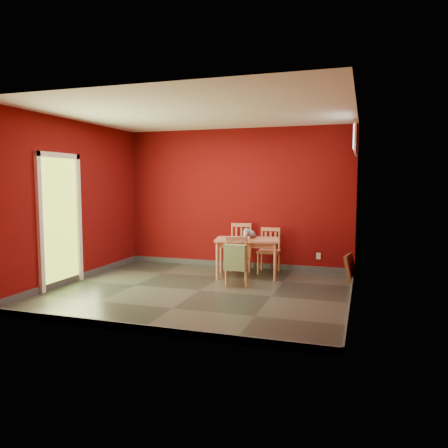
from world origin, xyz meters
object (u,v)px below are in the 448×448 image
(cat, at_px, (249,232))
(picture_frame, at_px, (350,268))
(dining_table, at_px, (247,243))
(tote_bag, at_px, (235,257))
(chair_near, at_px, (236,260))
(chair_far_left, at_px, (241,246))
(chair_far_right, at_px, (269,250))

(cat, relative_size, picture_frame, 0.88)
(dining_table, distance_m, tote_bag, 0.85)
(chair_near, bearing_deg, cat, 87.31)
(tote_bag, bearing_deg, chair_near, 101.36)
(chair_far_left, xyz_separation_m, tote_bag, (0.30, -1.41, 0.04))
(chair_far_right, height_order, cat, cat)
(chair_far_right, height_order, chair_near, chair_far_right)
(tote_bag, bearing_deg, cat, 90.45)
(dining_table, bearing_deg, cat, 65.34)
(chair_far_right, relative_size, chair_near, 1.01)
(dining_table, xyz_separation_m, chair_near, (-0.01, -0.64, -0.18))
(chair_far_right, bearing_deg, dining_table, -118.00)
(chair_far_right, distance_m, chair_near, 1.21)
(dining_table, distance_m, chair_near, 0.67)
(tote_bag, height_order, picture_frame, tote_bag)
(dining_table, bearing_deg, chair_far_right, 62.00)
(chair_near, height_order, tote_bag, chair_near)
(chair_far_left, xyz_separation_m, cat, (0.30, -0.52, 0.34))
(chair_far_right, distance_m, tote_bag, 1.40)
(chair_far_right, relative_size, picture_frame, 1.74)
(dining_table, relative_size, chair_far_right, 1.45)
(tote_bag, xyz_separation_m, cat, (-0.01, 0.89, 0.30))
(dining_table, distance_m, chair_far_left, 0.65)
(dining_table, relative_size, tote_bag, 2.49)
(chair_far_left, relative_size, cat, 2.12)
(cat, bearing_deg, chair_near, -114.62)
(chair_near, height_order, picture_frame, chair_near)
(cat, distance_m, picture_frame, 1.82)
(tote_bag, xyz_separation_m, picture_frame, (1.71, 1.07, -0.26))
(chair_far_right, xyz_separation_m, picture_frame, (1.46, -0.31, -0.19))
(chair_near, xyz_separation_m, tote_bag, (0.04, -0.20, 0.07))
(chair_far_left, distance_m, cat, 0.69)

